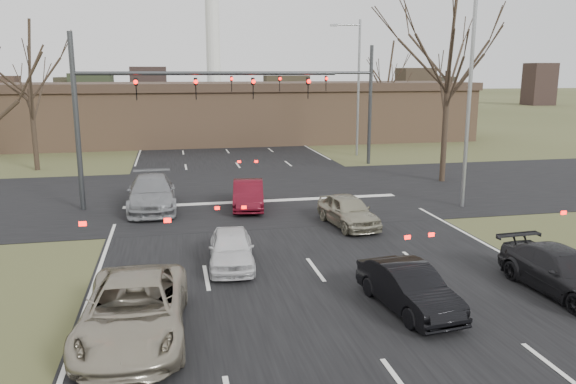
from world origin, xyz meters
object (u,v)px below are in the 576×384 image
streetlight_right_near (466,87)px  car_silver_ahead (348,211)px  car_red_ahead (248,195)px  building (241,112)px  car_charcoal_sedan (563,272)px  car_grey_ahead (152,193)px  car_white_sedan (231,248)px  car_black_hatch (409,288)px  mast_arm_far (331,91)px  car_silver_suv (134,310)px  streetlight_right_far (356,81)px  mast_arm_near (150,99)px

streetlight_right_near → car_silver_ahead: bearing=-161.0°
car_red_ahead → building: bearing=91.2°
car_charcoal_sedan → car_grey_ahead: bearing=129.2°
car_white_sedan → car_charcoal_sedan: 10.05m
streetlight_right_near → car_black_hatch: streetlight_right_near is taller
streetlight_right_near → car_black_hatch: 13.61m
building → car_red_ahead: bearing=-96.5°
car_grey_ahead → car_charcoal_sedan: bearing=-48.1°
mast_arm_far → car_silver_suv: 26.73m
streetlight_right_near → car_red_ahead: (-9.79, 1.80, -4.94)m
car_silver_suv → car_black_hatch: size_ratio=1.40×
building → car_grey_ahead: bearing=-106.1°
car_black_hatch → car_red_ahead: size_ratio=0.95×
streetlight_right_far → car_black_hatch: size_ratio=2.67×
streetlight_right_far → car_silver_suv: size_ratio=1.91×
streetlight_right_near → car_white_sedan: bearing=-152.1°
car_grey_ahead → car_silver_suv: bearing=-91.2°
car_black_hatch → car_silver_ahead: 8.38m
car_red_ahead → car_silver_ahead: bearing=-39.7°
car_white_sedan → car_red_ahead: size_ratio=0.91×
car_charcoal_sedan → car_grey_ahead: car_grey_ahead is taller
mast_arm_near → car_silver_suv: bearing=-90.8°
streetlight_right_far → car_grey_ahead: streetlight_right_far is taller
car_red_ahead → car_black_hatch: bearing=-70.2°
building → car_silver_ahead: size_ratio=11.10×
car_red_ahead → car_silver_ahead: car_silver_ahead is taller
car_white_sedan → car_silver_ahead: 6.56m
streetlight_right_far → car_grey_ahead: (-14.70, -14.50, -4.82)m
streetlight_right_near → car_silver_suv: size_ratio=1.91×
streetlight_right_near → car_charcoal_sedan: (-2.32, -10.30, -4.95)m
mast_arm_near → car_red_ahead: 6.26m
car_white_sedan → car_black_hatch: car_black_hatch is taller
mast_arm_far → streetlight_right_near: (2.64, -13.00, 0.57)m
car_silver_ahead → mast_arm_far: bearing=70.0°
mast_arm_far → car_red_ahead: mast_arm_far is taller
car_charcoal_sedan → car_red_ahead: size_ratio=1.11×
streetlight_right_far → car_black_hatch: 28.93m
car_white_sedan → car_silver_ahead: size_ratio=0.94×
mast_arm_near → car_silver_ahead: 10.39m
building → car_charcoal_sedan: building is taller
mast_arm_near → car_black_hatch: (6.90, -13.45, -4.46)m
car_red_ahead → streetlight_right_near: bearing=-2.8°
streetlight_right_near → car_silver_ahead: size_ratio=2.62×
car_grey_ahead → car_silver_ahead: (8.03, -4.63, -0.12)m
mast_arm_near → streetlight_right_near: (14.05, -3.00, 0.51)m
car_silver_suv → car_white_sedan: 5.44m
car_black_hatch → car_grey_ahead: size_ratio=0.71×
car_charcoal_sedan → streetlight_right_near: bearing=73.7°
mast_arm_near → streetlight_right_near: bearing=-12.1°
streetlight_right_near → streetlight_right_far: same height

